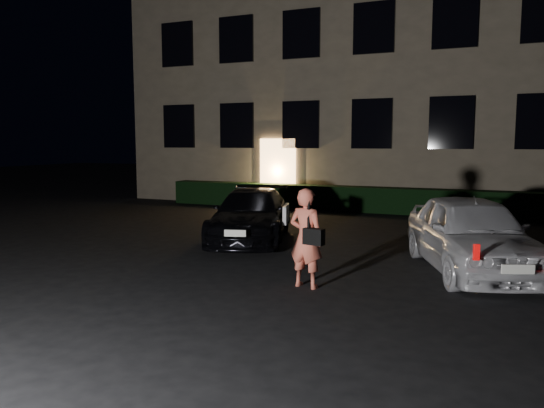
% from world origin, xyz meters
% --- Properties ---
extents(ground, '(80.00, 80.00, 0.00)m').
position_xyz_m(ground, '(0.00, 0.00, 0.00)').
color(ground, black).
rests_on(ground, ground).
extents(building, '(20.00, 8.11, 12.00)m').
position_xyz_m(building, '(-0.00, 14.99, 6.00)').
color(building, '#695D4B').
rests_on(building, ground).
extents(hedge, '(15.00, 0.70, 0.85)m').
position_xyz_m(hedge, '(0.00, 10.50, 0.42)').
color(hedge, black).
rests_on(hedge, ground).
extents(sedan, '(2.85, 4.51, 1.22)m').
position_xyz_m(sedan, '(-1.41, 4.24, 0.61)').
color(sedan, black).
rests_on(sedan, ground).
extents(hatch, '(3.07, 4.48, 1.42)m').
position_xyz_m(hatch, '(3.68, 2.93, 0.71)').
color(hatch, silver).
rests_on(hatch, ground).
extents(man, '(0.69, 0.50, 1.64)m').
position_xyz_m(man, '(1.26, 0.72, 0.82)').
color(man, '#D8614B').
rests_on(man, ground).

